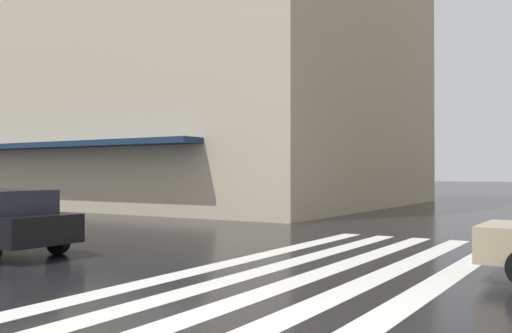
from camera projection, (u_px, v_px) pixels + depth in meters
zebra_crossing at (316, 275)px, 10.02m from camera, size 13.00×4.50×0.01m
haussmann_block_mid at (182, 38)px, 34.71m from camera, size 20.10×25.17×20.20m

